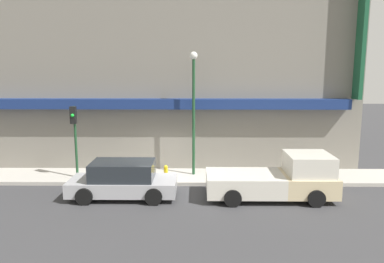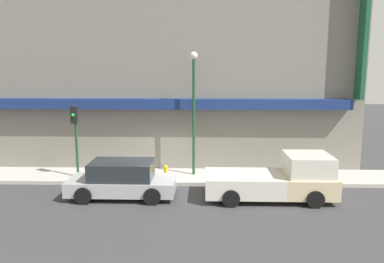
{
  "view_description": "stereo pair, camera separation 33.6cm",
  "coord_description": "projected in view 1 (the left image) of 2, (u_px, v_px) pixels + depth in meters",
  "views": [
    {
      "loc": [
        1.52,
        -16.4,
        5.33
      ],
      "look_at": [
        1.32,
        0.98,
        2.37
      ],
      "focal_mm": 35.0,
      "sensor_mm": 36.0,
      "label": 1
    },
    {
      "loc": [
        1.86,
        -16.39,
        5.33
      ],
      "look_at": [
        1.32,
        0.98,
        2.37
      ],
      "focal_mm": 35.0,
      "sensor_mm": 36.0,
      "label": 2
    }
  ],
  "objects": [
    {
      "name": "pickup_truck",
      "position": [
        279.0,
        179.0,
        15.42
      ],
      "size": [
        5.22,
        2.31,
        1.87
      ],
      "rotation": [
        0.0,
        0.0,
        -0.02
      ],
      "color": "beige",
      "rests_on": "ground"
    },
    {
      "name": "building",
      "position": [
        169.0,
        84.0,
        20.19
      ],
      "size": [
        19.8,
        3.8,
        10.76
      ],
      "color": "gray",
      "rests_on": "ground"
    },
    {
      "name": "parked_car",
      "position": [
        123.0,
        180.0,
        15.51
      ],
      "size": [
        4.41,
        2.04,
        1.52
      ],
      "rotation": [
        0.0,
        0.0,
        0.01
      ],
      "color": "#ADADB2",
      "rests_on": "ground"
    },
    {
      "name": "fire_hydrant",
      "position": [
        166.0,
        172.0,
        17.66
      ],
      "size": [
        0.2,
        0.2,
        0.64
      ],
      "color": "yellow",
      "rests_on": "sidewalk"
    },
    {
      "name": "street_lamp",
      "position": [
        194.0,
        100.0,
        17.78
      ],
      "size": [
        0.36,
        0.36,
        5.91
      ],
      "color": "#1E4728",
      "rests_on": "sidewalk"
    },
    {
      "name": "sidewalk",
      "position": [
        165.0,
        177.0,
        18.27
      ],
      "size": [
        36.0,
        2.44,
        0.17
      ],
      "color": "#B7B2A8",
      "rests_on": "ground"
    },
    {
      "name": "ground_plane",
      "position": [
        163.0,
        186.0,
        17.08
      ],
      "size": [
        80.0,
        80.0,
        0.0
      ],
      "primitive_type": "plane",
      "color": "#38383A"
    },
    {
      "name": "traffic_light",
      "position": [
        74.0,
        129.0,
        17.42
      ],
      "size": [
        0.28,
        0.42,
        3.41
      ],
      "color": "#1E4728",
      "rests_on": "sidewalk"
    }
  ]
}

